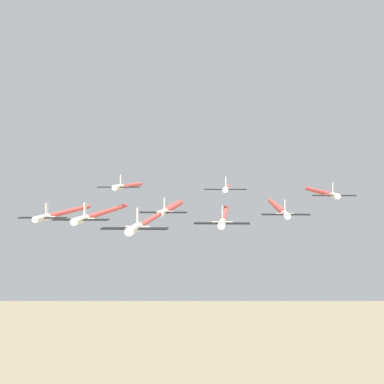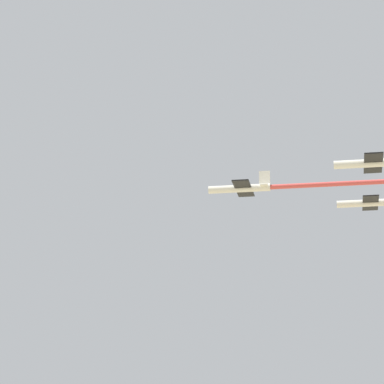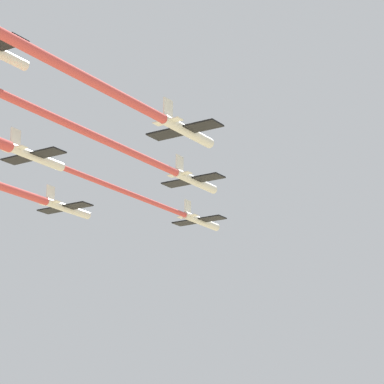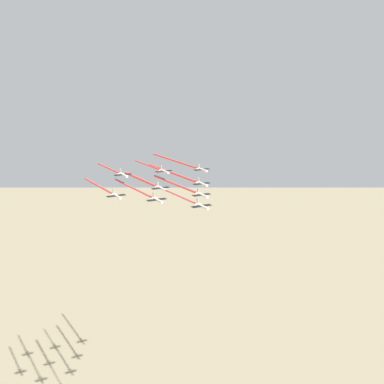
% 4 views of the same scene
% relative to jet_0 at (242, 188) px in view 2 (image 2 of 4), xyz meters
% --- Properties ---
extents(jet_0, '(9.21, 8.82, 3.08)m').
position_rel_jet_0_xyz_m(jet_0, '(0.00, 0.00, 0.00)').
color(jet_0, silver).
extents(jet_1, '(9.21, 8.82, 3.08)m').
position_rel_jet_0_xyz_m(jet_1, '(-20.04, 7.90, -0.60)').
color(jet_1, silver).
extents(jet_2, '(9.21, 8.82, 3.08)m').
position_rel_jet_0_xyz_m(jet_2, '(-16.64, -13.68, -0.12)').
color(jet_2, silver).
extents(smoke_trail_0, '(31.48, 5.64, 0.70)m').
position_rel_jet_0_xyz_m(smoke_trail_0, '(-19.84, -3.13, -0.04)').
color(smoke_trail_0, '#D84C47').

